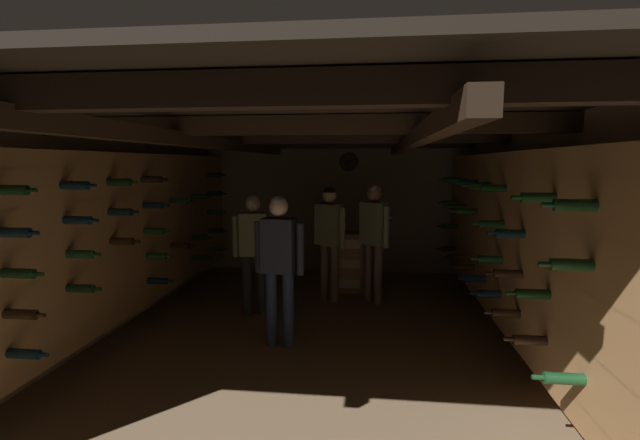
{
  "coord_description": "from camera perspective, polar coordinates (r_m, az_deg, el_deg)",
  "views": [
    {
      "loc": [
        0.66,
        -4.82,
        1.94
      ],
      "look_at": [
        0.11,
        -0.07,
        1.34
      ],
      "focal_mm": 25.42,
      "sensor_mm": 36.0,
      "label": 1
    }
  ],
  "objects": [
    {
      "name": "ground_plane",
      "position": [
        5.24,
        -1.17,
        -14.54
      ],
      "size": [
        8.4,
        8.4,
        0.0
      ],
      "primitive_type": "plane",
      "color": "#8C7051"
    },
    {
      "name": "person_host_center",
      "position": [
        4.76,
        -5.16,
        -4.68
      ],
      "size": [
        0.54,
        0.26,
        1.6
      ],
      "color": "#232D4C",
      "rests_on": "ground_plane"
    },
    {
      "name": "room_shell",
      "position": [
        5.17,
        -0.8,
        1.33
      ],
      "size": [
        4.72,
        6.52,
        2.41
      ],
      "color": "gray",
      "rests_on": "ground_plane"
    },
    {
      "name": "display_bottle",
      "position": [
        6.8,
        3.0,
        -0.46
      ],
      "size": [
        0.08,
        0.08,
        0.35
      ],
      "color": "#143819",
      "rests_on": "wine_crate_stack"
    },
    {
      "name": "person_guest_far_right",
      "position": [
        6.28,
        6.79,
        -1.52
      ],
      "size": [
        0.45,
        0.4,
        1.65
      ],
      "color": "brown",
      "rests_on": "ground_plane"
    },
    {
      "name": "wine_crate_stack",
      "position": [
        6.93,
        3.86,
        -5.25
      ],
      "size": [
        0.52,
        0.35,
        0.9
      ],
      "color": "#A37547",
      "rests_on": "ground_plane"
    },
    {
      "name": "person_guest_rear_center",
      "position": [
        6.31,
        1.17,
        -1.67
      ],
      "size": [
        0.46,
        0.38,
        1.61
      ],
      "color": "brown",
      "rests_on": "ground_plane"
    },
    {
      "name": "person_guest_far_left",
      "position": [
        5.84,
        -8.34,
        -2.98
      ],
      "size": [
        0.54,
        0.36,
        1.54
      ],
      "color": "#2D2D33",
      "rests_on": "ground_plane"
    }
  ]
}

